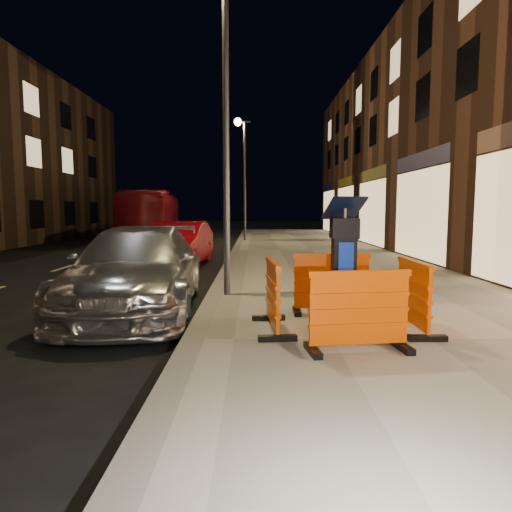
{
  "coord_description": "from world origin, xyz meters",
  "views": [
    {
      "loc": [
        0.79,
        -5.61,
        1.79
      ],
      "look_at": [
        0.8,
        1.0,
        1.1
      ],
      "focal_mm": 32.0,
      "sensor_mm": 36.0,
      "label": 1
    }
  ],
  "objects_px": {
    "barrier_back": "(331,284)",
    "car_red": "(179,267)",
    "barrier_front": "(359,311)",
    "barrier_bldgside": "(413,295)",
    "bus_doubledecker": "(152,240)",
    "car_silver": "(139,310)",
    "barrier_kerbside": "(273,295)",
    "parking_kiosk": "(344,268)"
  },
  "relations": [
    {
      "from": "barrier_front",
      "to": "car_silver",
      "type": "bearing_deg",
      "value": 131.76
    },
    {
      "from": "barrier_bldgside",
      "to": "bus_doubledecker",
      "type": "bearing_deg",
      "value": 21.64
    },
    {
      "from": "barrier_back",
      "to": "barrier_bldgside",
      "type": "height_order",
      "value": "same"
    },
    {
      "from": "barrier_back",
      "to": "barrier_kerbside",
      "type": "distance_m",
      "value": 1.34
    },
    {
      "from": "barrier_front",
      "to": "barrier_bldgside",
      "type": "xyz_separation_m",
      "value": [
        0.95,
        0.95,
        0.0
      ]
    },
    {
      "from": "parking_kiosk",
      "to": "bus_doubledecker",
      "type": "distance_m",
      "value": 20.92
    },
    {
      "from": "parking_kiosk",
      "to": "barrier_front",
      "type": "relative_size",
      "value": 1.4
    },
    {
      "from": "car_red",
      "to": "parking_kiosk",
      "type": "bearing_deg",
      "value": -62.48
    },
    {
      "from": "barrier_back",
      "to": "barrier_kerbside",
      "type": "relative_size",
      "value": 1.0
    },
    {
      "from": "barrier_kerbside",
      "to": "car_red",
      "type": "distance_m",
      "value": 8.26
    },
    {
      "from": "barrier_back",
      "to": "car_red",
      "type": "height_order",
      "value": "barrier_back"
    },
    {
      "from": "barrier_back",
      "to": "barrier_bldgside",
      "type": "bearing_deg",
      "value": -44.41
    },
    {
      "from": "parking_kiosk",
      "to": "barrier_back",
      "type": "xyz_separation_m",
      "value": [
        0.0,
        0.95,
        -0.37
      ]
    },
    {
      "from": "bus_doubledecker",
      "to": "car_silver",
      "type": "bearing_deg",
      "value": -83.74
    },
    {
      "from": "barrier_front",
      "to": "barrier_kerbside",
      "type": "bearing_deg",
      "value": 127.59
    },
    {
      "from": "barrier_bldgside",
      "to": "parking_kiosk",
      "type": "bearing_deg",
      "value": 89.59
    },
    {
      "from": "parking_kiosk",
      "to": "car_red",
      "type": "height_order",
      "value": "parking_kiosk"
    },
    {
      "from": "car_silver",
      "to": "parking_kiosk",
      "type": "bearing_deg",
      "value": -33.81
    },
    {
      "from": "parking_kiosk",
      "to": "barrier_back",
      "type": "relative_size",
      "value": 1.4
    },
    {
      "from": "car_red",
      "to": "barrier_back",
      "type": "bearing_deg",
      "value": -59.58
    },
    {
      "from": "barrier_back",
      "to": "car_red",
      "type": "xyz_separation_m",
      "value": [
        -3.52,
        6.87,
        -0.62
      ]
    },
    {
      "from": "barrier_back",
      "to": "barrier_bldgside",
      "type": "relative_size",
      "value": 1.0
    },
    {
      "from": "barrier_kerbside",
      "to": "car_red",
      "type": "height_order",
      "value": "barrier_kerbside"
    },
    {
      "from": "parking_kiosk",
      "to": "car_silver",
      "type": "distance_m",
      "value": 3.87
    },
    {
      "from": "car_silver",
      "to": "bus_doubledecker",
      "type": "xyz_separation_m",
      "value": [
        -3.77,
        17.83,
        0.0
      ]
    },
    {
      "from": "barrier_front",
      "to": "barrier_back",
      "type": "height_order",
      "value": "same"
    },
    {
      "from": "barrier_front",
      "to": "car_red",
      "type": "relative_size",
      "value": 0.29
    },
    {
      "from": "parking_kiosk",
      "to": "barrier_kerbside",
      "type": "bearing_deg",
      "value": 177.59
    },
    {
      "from": "barrier_kerbside",
      "to": "barrier_bldgside",
      "type": "bearing_deg",
      "value": -94.41
    },
    {
      "from": "barrier_kerbside",
      "to": "car_silver",
      "type": "height_order",
      "value": "barrier_kerbside"
    },
    {
      "from": "car_red",
      "to": "bus_doubledecker",
      "type": "height_order",
      "value": "bus_doubledecker"
    },
    {
      "from": "barrier_bldgside",
      "to": "car_silver",
      "type": "height_order",
      "value": "barrier_bldgside"
    },
    {
      "from": "barrier_front",
      "to": "barrier_back",
      "type": "distance_m",
      "value": 1.9
    },
    {
      "from": "barrier_bldgside",
      "to": "barrier_kerbside",
      "type": "bearing_deg",
      "value": 89.59
    },
    {
      "from": "barrier_bldgside",
      "to": "car_red",
      "type": "relative_size",
      "value": 0.29
    },
    {
      "from": "bus_doubledecker",
      "to": "barrier_bldgside",
      "type": "bearing_deg",
      "value": -73.64
    },
    {
      "from": "barrier_front",
      "to": "car_silver",
      "type": "distance_m",
      "value": 4.34
    },
    {
      "from": "parking_kiosk",
      "to": "barrier_bldgside",
      "type": "bearing_deg",
      "value": -2.41
    },
    {
      "from": "barrier_front",
      "to": "bus_doubledecker",
      "type": "xyz_separation_m",
      "value": [
        -7.02,
        20.63,
        -0.62
      ]
    },
    {
      "from": "car_red",
      "to": "barrier_kerbside",
      "type": "bearing_deg",
      "value": -68.52
    },
    {
      "from": "parking_kiosk",
      "to": "car_red",
      "type": "relative_size",
      "value": 0.4
    },
    {
      "from": "car_silver",
      "to": "car_red",
      "type": "relative_size",
      "value": 1.19
    }
  ]
}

